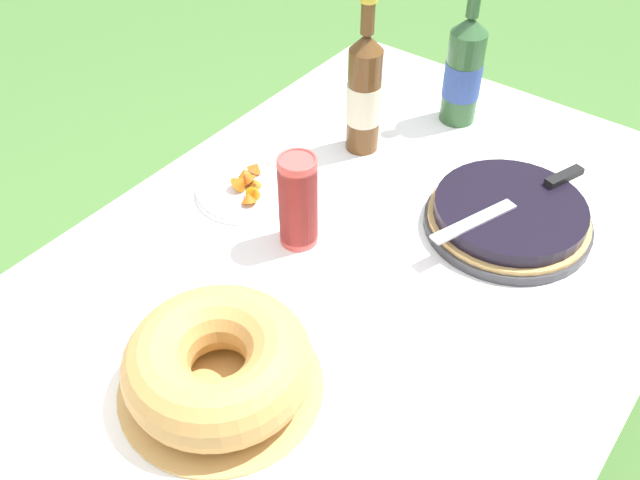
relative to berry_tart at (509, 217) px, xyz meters
name	(u,v)px	position (x,y,z in m)	size (l,w,h in m)	color
ground_plane	(342,475)	(-0.29, 0.17, -0.73)	(16.00, 16.00, 0.00)	#4C7A38
garden_table	(349,301)	(-0.29, 0.17, -0.10)	(1.54, 1.00, 0.70)	brown
tablecloth	(350,281)	(-0.29, 0.17, -0.04)	(1.55, 1.01, 0.10)	white
berry_tart	(509,217)	(0.00, 0.00, 0.00)	(0.32, 0.32, 0.06)	#38383D
serving_knife	(523,197)	(0.03, -0.01, 0.04)	(0.36, 0.15, 0.01)	silver
bundt_cake	(218,365)	(-0.61, 0.18, 0.03)	(0.32, 0.32, 0.11)	tan
cup_stack	(298,201)	(-0.27, 0.30, 0.07)	(0.07, 0.07, 0.19)	#E04C47
cider_bottle_green	(464,70)	(0.28, 0.27, 0.10)	(0.08, 0.08, 0.33)	#2D562D
cider_bottle_amber	(364,93)	(0.05, 0.38, 0.11)	(0.07, 0.07, 0.35)	brown
snack_plate_left	(246,188)	(-0.22, 0.47, -0.02)	(0.21, 0.21, 0.05)	white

